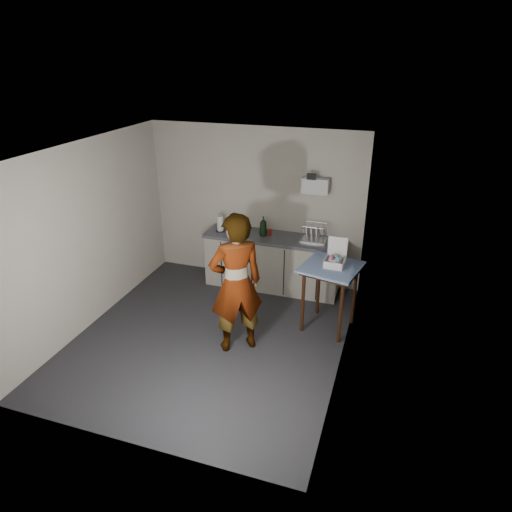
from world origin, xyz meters
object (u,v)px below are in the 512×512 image
(dark_bottle, at_px, (263,227))
(paper_towel, at_px, (220,224))
(dish_rack, at_px, (313,237))
(kitchen_counter, at_px, (273,263))
(bakery_box, at_px, (335,260))
(standing_man, at_px, (236,284))
(side_table, at_px, (331,274))
(soap_bottle, at_px, (263,226))
(soda_can, at_px, (270,232))

(dark_bottle, bearing_deg, paper_towel, -170.67)
(dish_rack, bearing_deg, kitchen_counter, -176.72)
(paper_towel, relative_size, bakery_box, 0.71)
(kitchen_counter, distance_m, standing_man, 1.87)
(dark_bottle, bearing_deg, side_table, -37.93)
(side_table, relative_size, soap_bottle, 3.02)
(side_table, bearing_deg, dish_rack, 126.81)
(soda_can, relative_size, bakery_box, 0.29)
(kitchen_counter, distance_m, side_table, 1.50)
(soda_can, distance_m, dish_rack, 0.72)
(soap_bottle, height_order, dark_bottle, soap_bottle)
(side_table, bearing_deg, soda_can, 152.77)
(soap_bottle, height_order, bakery_box, bakery_box)
(side_table, height_order, standing_man, standing_man)
(dark_bottle, distance_m, paper_towel, 0.72)
(side_table, height_order, soda_can, soda_can)
(side_table, bearing_deg, kitchen_counter, 151.73)
(soda_can, bearing_deg, side_table, -39.25)
(dark_bottle, height_order, bakery_box, bakery_box)
(soap_bottle, xyz_separation_m, dark_bottle, (-0.02, 0.08, -0.05))
(soap_bottle, relative_size, dish_rack, 0.83)
(soda_can, distance_m, dark_bottle, 0.14)
(soda_can, bearing_deg, bakery_box, -37.51)
(side_table, xyz_separation_m, bakery_box, (0.04, 0.03, 0.21))
(kitchen_counter, distance_m, soda_can, 0.54)
(kitchen_counter, xyz_separation_m, standing_man, (0.03, -1.79, 0.53))
(dark_bottle, relative_size, paper_towel, 0.86)
(standing_man, height_order, dish_rack, standing_man)
(dark_bottle, xyz_separation_m, paper_towel, (-0.71, -0.12, 0.01))
(kitchen_counter, xyz_separation_m, paper_towel, (-0.90, -0.05, 0.61))
(standing_man, height_order, dark_bottle, standing_man)
(standing_man, xyz_separation_m, dark_bottle, (-0.21, 1.86, 0.07))
(standing_man, bearing_deg, soap_bottle, -120.13)
(standing_man, bearing_deg, kitchen_counter, -125.45)
(side_table, relative_size, dish_rack, 2.49)
(soap_bottle, bearing_deg, dark_bottle, 104.79)
(soap_bottle, distance_m, paper_towel, 0.73)
(side_table, height_order, soap_bottle, soap_bottle)
(soda_can, relative_size, dark_bottle, 0.48)
(soap_bottle, bearing_deg, dish_rack, 3.33)
(standing_man, xyz_separation_m, paper_towel, (-0.92, 1.74, 0.08))
(kitchen_counter, xyz_separation_m, soda_can, (-0.07, 0.02, 0.54))
(bakery_box, bearing_deg, paper_towel, 159.96)
(dish_rack, xyz_separation_m, bakery_box, (0.48, -0.94, 0.09))
(side_table, distance_m, dish_rack, 1.08)
(paper_towel, distance_m, bakery_box, 2.21)
(kitchen_counter, distance_m, dish_rack, 0.85)
(kitchen_counter, height_order, paper_towel, paper_towel)
(soda_can, distance_m, paper_towel, 0.84)
(side_table, distance_m, soap_bottle, 1.58)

